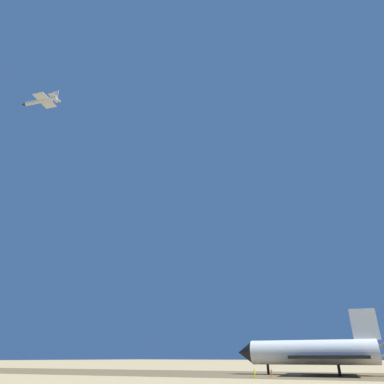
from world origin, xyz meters
TOP-DOWN VIEW (x-y plane):
  - ground_plane at (0.00, 0.00)m, footprint 1200.00×1200.00m
  - runway_strip at (-5.18, 1.25)m, footprint 438.66×141.56m
  - space_shuttle at (-4.65, 1.37)m, footprint 38.67×27.43m
  - chase_jet_lead at (64.82, 52.91)m, footprint 15.21×8.99m
  - ground_crew_near_nose at (0.33, 16.84)m, footprint 0.28×0.65m
  - ground_crew_mid_fuselage at (3.24, 19.89)m, footprint 0.32×0.64m
  - ground_crew_near_wingtip at (3.82, 18.65)m, footprint 0.40×0.59m

SIDE VIEW (x-z plane):
  - ground_plane at x=0.00m, z-range 0.00..0.00m
  - runway_strip at x=-5.18m, z-range 0.00..0.02m
  - ground_crew_near_nose at x=0.33m, z-range 0.07..1.80m
  - ground_crew_mid_fuselage at x=3.24m, z-range 0.07..1.80m
  - ground_crew_near_wingtip at x=3.82m, z-range 0.07..1.80m
  - space_shuttle at x=-4.65m, z-range -2.55..13.25m
  - chase_jet_lead at x=64.82m, z-range 86.14..90.14m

